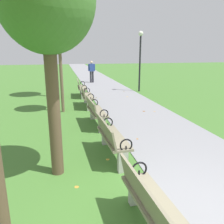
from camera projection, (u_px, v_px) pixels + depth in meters
paved_walkway at (94, 78)px, 20.49m from camera, size 2.76×44.00×0.02m
park_bench_1 at (153, 207)px, 2.90m from camera, size 0.55×1.62×0.90m
park_bench_2 at (111, 137)px, 5.24m from camera, size 0.53×1.62×0.90m
park_bench_3 at (95, 111)px, 7.48m from camera, size 0.54×1.62×0.90m
park_bench_4 at (86, 96)px, 9.98m from camera, size 0.50×1.61×0.90m
park_bench_5 at (81, 88)px, 12.21m from camera, size 0.53×1.62×0.90m
tree_2 at (46, 2)px, 3.83m from camera, size 1.67×1.67×4.17m
tree_3 at (58, 25)px, 8.43m from camera, size 1.23×1.23×4.02m
tree_4 at (48, 21)px, 11.36m from camera, size 1.59×1.59×4.73m
pedestrian_walking at (92, 70)px, 17.35m from camera, size 0.53×0.22×1.62m
lamp_post at (140, 52)px, 13.32m from camera, size 0.28×0.28×3.48m
scattered_leaves at (105, 116)px, 8.67m from camera, size 4.05×13.93×0.02m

